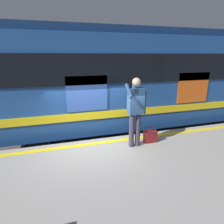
% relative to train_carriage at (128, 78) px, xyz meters
% --- Properties ---
extents(ground_plane, '(26.49, 26.49, 0.00)m').
position_rel_train_carriage_xyz_m(ground_plane, '(1.85, 1.93, -2.64)').
color(ground_plane, '#4C4742').
extents(platform, '(17.66, 4.16, 1.07)m').
position_rel_train_carriage_xyz_m(platform, '(1.85, 4.01, -2.10)').
color(platform, gray).
rests_on(platform, ground).
extents(safety_line, '(17.31, 0.16, 0.01)m').
position_rel_train_carriage_xyz_m(safety_line, '(1.85, 2.23, -1.56)').
color(safety_line, yellow).
rests_on(safety_line, platform).
extents(track_rail_near, '(22.96, 0.08, 0.16)m').
position_rel_train_carriage_xyz_m(track_rail_near, '(1.85, 0.71, -2.56)').
color(track_rail_near, slate).
rests_on(track_rail_near, ground).
extents(track_rail_far, '(22.96, 0.08, 0.16)m').
position_rel_train_carriage_xyz_m(track_rail_far, '(1.85, -0.72, -2.56)').
color(track_rail_far, slate).
rests_on(track_rail_far, ground).
extents(train_carriage, '(10.85, 2.97, 4.20)m').
position_rel_train_carriage_xyz_m(train_carriage, '(0.00, 0.00, 0.00)').
color(train_carriage, '#1E478C').
rests_on(train_carriage, ground).
extents(passenger, '(0.57, 0.55, 1.88)m').
position_rel_train_carriage_xyz_m(passenger, '(0.82, 2.66, -0.45)').
color(passenger, '#383347').
rests_on(passenger, platform).
extents(handbag, '(0.36, 0.32, 0.41)m').
position_rel_train_carriage_xyz_m(handbag, '(0.29, 2.57, -1.38)').
color(handbag, maroon).
rests_on(handbag, platform).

